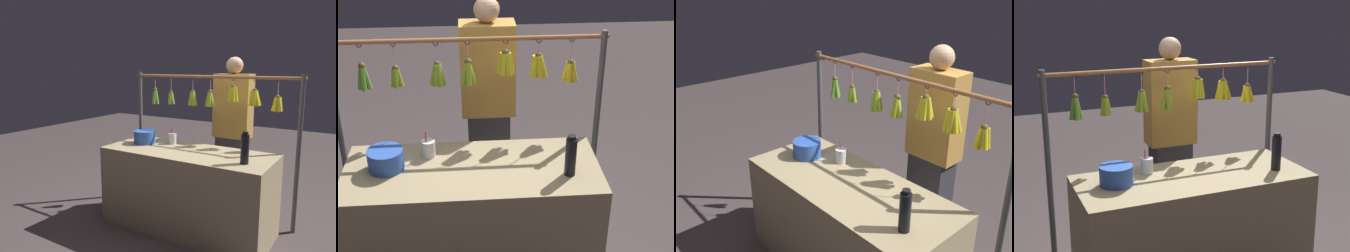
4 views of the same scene
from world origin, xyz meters
TOP-DOWN VIEW (x-y plane):
  - ground_plane at (0.00, 0.00)m, footprint 12.00×12.00m
  - market_counter at (0.00, 0.00)m, footprint 1.66×0.70m
  - display_rack at (-0.04, -0.48)m, footprint 1.92×0.13m
  - water_bottle at (-0.61, 0.12)m, footprint 0.07×0.07m
  - blue_bucket at (0.55, -0.04)m, footprint 0.23×0.23m
  - drink_cup at (0.28, -0.17)m, footprint 0.09×0.09m
  - vendor_person at (-0.15, -0.79)m, footprint 0.41×0.22m

SIDE VIEW (x-z plane):
  - ground_plane at x=0.00m, z-range 0.00..0.00m
  - market_counter at x=0.00m, z-range 0.00..0.81m
  - vendor_person at x=-0.15m, z-range -0.01..1.71m
  - drink_cup at x=0.28m, z-range 0.78..0.96m
  - blue_bucket at x=0.55m, z-range 0.81..0.95m
  - water_bottle at x=-0.61m, z-range 0.80..1.08m
  - display_rack at x=-0.04m, z-range 0.36..1.91m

